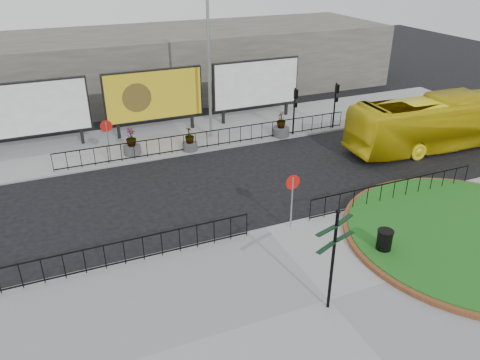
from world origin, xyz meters
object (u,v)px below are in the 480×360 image
billboard_mid (154,95)px  planter_c (281,127)px  litter_bin (384,242)px  bus (438,122)px  fingerpost_sign (334,251)px  lamp_post (209,62)px  planter_b (190,141)px  planter_a (132,145)px

billboard_mid → planter_c: billboard_mid is taller
litter_bin → bus: size_ratio=0.09×
billboard_mid → fingerpost_sign: size_ratio=1.65×
lamp_post → fingerpost_sign: lamp_post is taller
lamp_post → bus: lamp_post is taller
bus → planter_b: size_ratio=7.89×
planter_a → fingerpost_sign: bearing=-77.5°
planter_a → planter_b: planter_a is taller
planter_c → litter_bin: bearing=-99.7°
lamp_post → litter_bin: (1.91, -14.50, -4.18)m
fingerpost_sign → litter_bin: (3.64, 1.77, -1.74)m
lamp_post → planter_c: bearing=-21.3°
billboard_mid → lamp_post: size_ratio=0.67×
planter_b → planter_c: 6.01m
billboard_mid → litter_bin: (4.91, -16.47, -1.95)m
litter_bin → planter_c: planter_c is taller
billboard_mid → bus: size_ratio=0.54×
fingerpost_sign → bus: fingerpost_sign is taller
bus → planter_a: 18.05m
litter_bin → planter_b: size_ratio=0.72×
bus → planter_c: bearing=60.1°
planter_a → billboard_mid: bearing=52.8°
bus → planter_a: (-17.07, 5.81, -0.89)m
litter_bin → bus: bus is taller
billboard_mid → fingerpost_sign: bearing=-86.0°
billboard_mid → bus: (14.92, -8.63, -1.01)m
lamp_post → bus: 14.03m
billboard_mid → lamp_post: lamp_post is taller
fingerpost_sign → planter_a: 15.88m
bus → planter_c: 9.35m
bus → litter_bin: bearing=131.1°
fingerpost_sign → planter_b: 14.77m
lamp_post → bus: size_ratio=0.81×
billboard_mid → planter_c: size_ratio=3.87×
fingerpost_sign → bus: 16.71m
litter_bin → planter_a: 15.37m
litter_bin → planter_a: bearing=117.3°
planter_c → fingerpost_sign: bearing=-111.7°
bus → planter_a: size_ratio=7.31×
lamp_post → litter_bin: bearing=-82.5°
billboard_mid → litter_bin: 17.30m
billboard_mid → planter_c: (7.11, -3.57, -1.91)m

